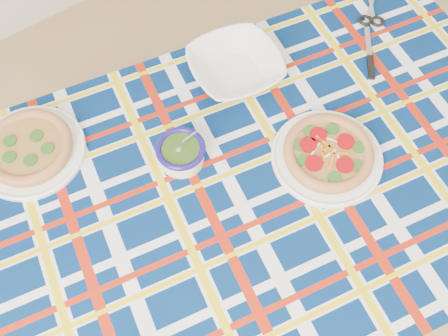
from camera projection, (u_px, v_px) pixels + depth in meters
floor at (429, 306)px, 1.71m from camera, size 4.00×4.00×0.00m
dining_table at (261, 192)px, 1.24m from camera, size 1.59×1.17×0.67m
tablecloth at (261, 188)px, 1.23m from camera, size 1.62×1.20×0.09m
main_focaccia_plate at (328, 153)px, 1.19m from camera, size 0.32×0.32×0.05m
pesto_bowl at (181, 152)px, 1.18m from camera, size 0.15×0.15×0.07m
serving_bowl at (235, 67)px, 1.31m from camera, size 0.28×0.28×0.06m
second_focaccia_plate at (28, 148)px, 1.20m from camera, size 0.34×0.34×0.05m
table_knife at (368, 42)px, 1.38m from camera, size 0.14×0.17×0.01m
kitchen_scissors at (371, 4)px, 1.45m from camera, size 0.17×0.17×0.01m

